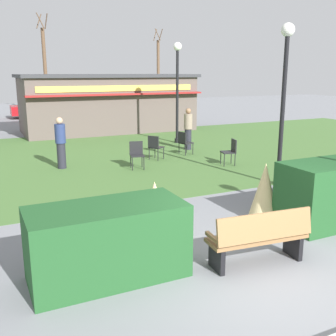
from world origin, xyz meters
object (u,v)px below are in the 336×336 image
Objects in this scene: food_kiosk at (108,103)px; cafe_chair_north at (155,146)px; person_standing at (61,143)px; tree_center_bg at (45,69)px; trash_bin at (74,266)px; cafe_chair_east at (231,150)px; cafe_chair_center at (137,153)px; tree_left_bg at (158,71)px; lamppost_far at (177,81)px; parked_car_center_slot at (42,108)px; person_strolling at (188,129)px; cafe_chair_west at (184,141)px; lamppost_mid at (284,86)px; parked_car_east_slot at (122,105)px; park_bench at (259,237)px.

food_kiosk is 8.12m from cafe_chair_north.
person_standing is 0.23× the size of tree_center_bg.
cafe_chair_east is at bearing 41.31° from trash_bin.
person_standing reaches higher than cafe_chair_center.
person_standing is (-2.24, 1.07, 0.33)m from cafe_chair_center.
food_kiosk is 19.39m from tree_left_bg.
parked_car_center_slot is at bearing 105.90° from lamppost_far.
cafe_chair_center is 1.43m from cafe_chair_north.
person_strolling is 1.00× the size of person_standing.
tree_left_bg is at bearing 65.43° from cafe_chair_north.
cafe_chair_east is at bearing -75.36° from cafe_chair_west.
lamppost_mid is 5.33m from cafe_chair_north.
parked_car_center_slot reaches higher than cafe_chair_west.
tree_center_bg is at bearing -86.20° from person_standing.
lamppost_mid is 1.03× the size of parked_car_center_slot.
lamppost_far is 4.89× the size of cafe_chair_west.
parked_car_east_slot reaches higher than cafe_chair_north.
cafe_chair_east is at bearing -83.06° from food_kiosk.
food_kiosk is 2.15× the size of parked_car_center_slot.
lamppost_far is 14.13m from parked_car_center_slot.
lamppost_far is 2.58× the size of person_strolling.
parked_car_east_slot is 10.71m from tree_left_bg.
cafe_chair_east is at bearing -79.31° from parked_car_center_slot.
food_kiosk is 5.40× the size of person_standing.
food_kiosk is at bearing -122.38° from tree_left_bg.
trash_bin is (-2.92, 0.47, -0.08)m from park_bench.
tree_left_bg is (14.44, 24.21, 2.38)m from person_standing.
cafe_chair_east and cafe_chair_center have the same top height.
cafe_chair_west is (0.61, -7.64, -0.98)m from food_kiosk.
lamppost_mid reaches higher than cafe_chair_north.
park_bench is at bearing -95.48° from cafe_chair_center.
parked_car_east_slot is (3.68, 8.34, -0.87)m from food_kiosk.
trash_bin is at bearing -98.66° from tree_center_bg.
tree_center_bg reaches higher than food_kiosk.
cafe_chair_west is 0.53× the size of person_standing.
tree_left_bg is at bearing 67.89° from cafe_chair_west.
lamppost_far is at bearing 48.23° from cafe_chair_center.
parked_car_east_slot is at bearing 74.74° from cafe_chair_north.
lamppost_mid is 21.13m from parked_car_east_slot.
person_standing is at bearing 159.35° from cafe_chair_east.
person_standing is 0.23× the size of tree_left_bg.
tree_left_bg reaches higher than cafe_chair_east.
food_kiosk reaches higher than cafe_chair_center.
lamppost_mid is 0.48× the size of food_kiosk.
parked_car_east_slot is (2.09, 13.44, -2.09)m from lamppost_far.
food_kiosk is at bearing 107.31° from lamppost_far.
food_kiosk is at bearing 84.43° from cafe_chair_north.
park_bench is 8.40m from cafe_chair_north.
lamppost_mid is 0.60× the size of tree_left_bg.
food_kiosk reaches higher than cafe_chair_west.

